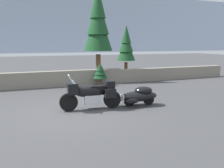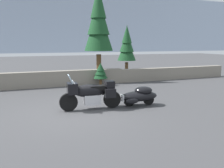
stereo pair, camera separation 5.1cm
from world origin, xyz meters
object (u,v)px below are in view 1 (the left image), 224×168
Objects in this scene: car_shaped_trailer at (139,95)px; pine_tree_tall at (98,21)px; touring_motorcycle at (91,93)px; pine_tree_secondary at (126,45)px.

car_shaped_trailer is 7.20m from pine_tree_tall.
pine_tree_tall is at bearing 69.61° from touring_motorcycle.
car_shaped_trailer is at bearing -4.53° from touring_motorcycle.
pine_tree_secondary is (2.87, 7.60, 1.92)m from car_shaped_trailer.
pine_tree_tall is (2.30, 6.20, 3.16)m from touring_motorcycle.
car_shaped_trailer is at bearing -110.69° from pine_tree_secondary.
pine_tree_tall is at bearing -153.74° from pine_tree_secondary.
pine_tree_secondary reaches higher than car_shaped_trailer.
pine_tree_secondary is (4.82, 7.44, 1.71)m from touring_motorcycle.
pine_tree_tall is 1.62× the size of pine_tree_secondary.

